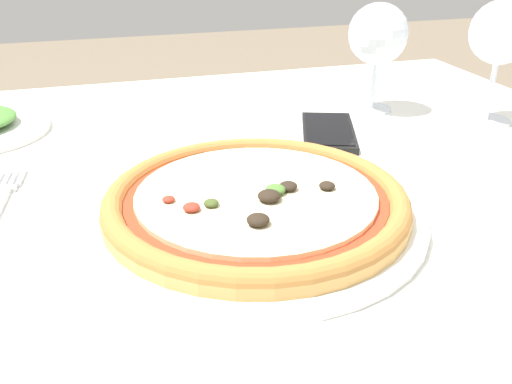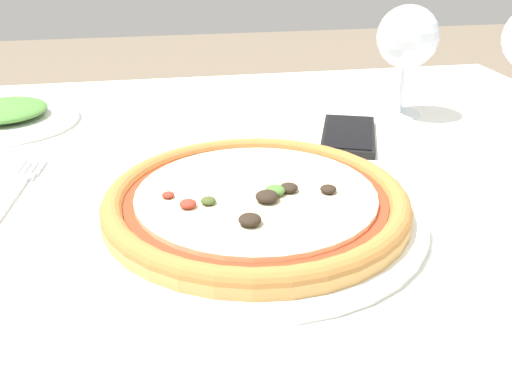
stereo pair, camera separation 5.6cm
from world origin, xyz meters
name	(u,v)px [view 2 (the right image)]	position (x,y,z in m)	size (l,w,h in m)	color
dining_table	(263,269)	(0.00, 0.00, 0.66)	(1.10, 1.04, 0.75)	brown
pizza_plate	(256,204)	(-0.02, -0.05, 0.77)	(0.34, 0.34, 0.04)	white
fork	(16,188)	(-0.27, 0.06, 0.76)	(0.04, 0.17, 0.00)	silver
wine_glass_far_left	(408,38)	(0.26, 0.24, 0.87)	(0.09, 0.09, 0.16)	silver
cell_phone	(348,135)	(0.15, 0.15, 0.76)	(0.11, 0.16, 0.01)	black
side_plate	(6,116)	(-0.33, 0.30, 0.76)	(0.20, 0.20, 0.03)	white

